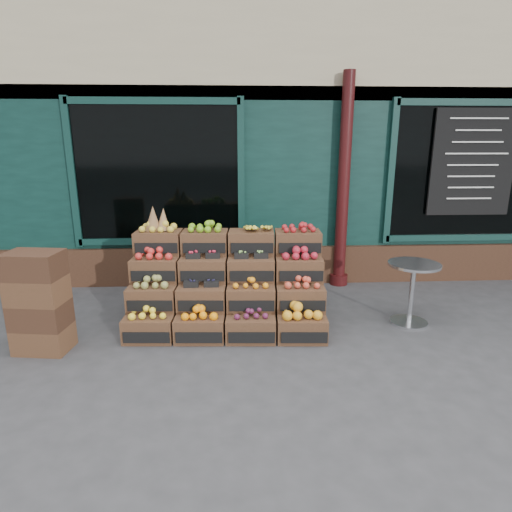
{
  "coord_description": "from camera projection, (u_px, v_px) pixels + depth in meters",
  "views": [
    {
      "loc": [
        -0.47,
        -4.4,
        2.24
      ],
      "look_at": [
        -0.2,
        0.7,
        0.85
      ],
      "focal_mm": 30.0,
      "sensor_mm": 36.0,
      "label": 1
    }
  ],
  "objects": [
    {
      "name": "shopkeeper",
      "position": [
        166.0,
        216.0,
        7.37
      ],
      "size": [
        0.82,
        0.67,
        1.95
      ],
      "primitive_type": "imported",
      "rotation": [
        0.0,
        0.0,
        2.81
      ],
      "color": "#164E2B",
      "rests_on": "ground"
    },
    {
      "name": "ground",
      "position": [
        277.0,
        344.0,
        4.85
      ],
      "size": [
        60.0,
        60.0,
        0.0
      ],
      "primitive_type": "plane",
      "color": "#38383A",
      "rests_on": "ground"
    },
    {
      "name": "crate_display",
      "position": [
        227.0,
        289.0,
        5.32
      ],
      "size": [
        2.38,
        1.25,
        1.46
      ],
      "rotation": [
        0.0,
        0.0,
        -0.05
      ],
      "color": "#4D311E",
      "rests_on": "ground"
    },
    {
      "name": "spare_crates",
      "position": [
        39.0,
        302.0,
        4.57
      ],
      "size": [
        0.6,
        0.45,
        1.12
      ],
      "rotation": [
        0.0,
        0.0,
        -0.13
      ],
      "color": "#4D311E",
      "rests_on": "ground"
    },
    {
      "name": "bistro_table",
      "position": [
        412.0,
        286.0,
        5.27
      ],
      "size": [
        0.63,
        0.63,
        0.79
      ],
      "rotation": [
        0.0,
        0.0,
        0.33
      ],
      "color": "silver",
      "rests_on": "ground"
    },
    {
      "name": "shop_facade",
      "position": [
        255.0,
        132.0,
        9.15
      ],
      "size": [
        12.0,
        6.24,
        4.8
      ],
      "color": "#0C2B26",
      "rests_on": "ground"
    }
  ]
}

